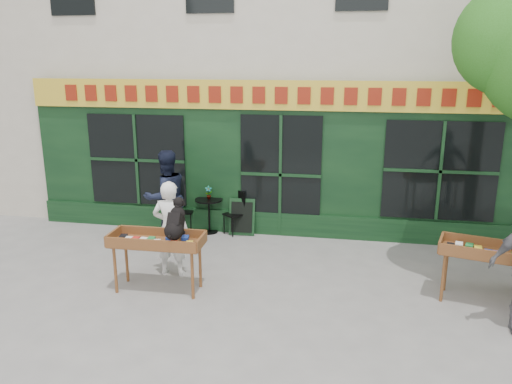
# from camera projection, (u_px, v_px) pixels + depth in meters

# --- Properties ---
(ground) EXTENTS (80.00, 80.00, 0.00)m
(ground) POSITION_uv_depth(u_px,v_px,m) (262.00, 280.00, 8.67)
(ground) COLOR slate
(ground) RESTS_ON ground
(building) EXTENTS (14.00, 7.26, 10.00)m
(building) POSITION_uv_depth(u_px,v_px,m) (300.00, 9.00, 13.05)
(building) COLOR beige
(building) RESTS_ON ground
(book_cart_center) EXTENTS (1.51, 0.63, 0.99)m
(book_cart_center) POSITION_uv_depth(u_px,v_px,m) (157.00, 243.00, 8.09)
(book_cart_center) COLOR brown
(book_cart_center) RESTS_ON ground
(dog) EXTENTS (0.35, 0.60, 0.60)m
(dog) POSITION_uv_depth(u_px,v_px,m) (175.00, 218.00, 7.86)
(dog) COLOR black
(dog) RESTS_ON book_cart_center
(woman) EXTENTS (0.63, 0.41, 1.70)m
(woman) POSITION_uv_depth(u_px,v_px,m) (170.00, 228.00, 8.70)
(woman) COLOR white
(woman) RESTS_ON ground
(book_cart_right) EXTENTS (1.61, 1.00, 0.99)m
(book_cart_right) POSITION_uv_depth(u_px,v_px,m) (492.00, 255.00, 7.61)
(book_cart_right) COLOR brown
(book_cart_right) RESTS_ON ground
(bistro_table) EXTENTS (0.60, 0.60, 0.76)m
(bistro_table) POSITION_uv_depth(u_px,v_px,m) (209.00, 209.00, 10.88)
(bistro_table) COLOR black
(bistro_table) RESTS_ON ground
(bistro_chair_left) EXTENTS (0.41, 0.40, 0.95)m
(bistro_chair_left) POSITION_uv_depth(u_px,v_px,m) (181.00, 207.00, 10.98)
(bistro_chair_left) COLOR black
(bistro_chair_left) RESTS_ON ground
(bistro_chair_right) EXTENTS (0.51, 0.51, 0.95)m
(bistro_chair_right) POSITION_uv_depth(u_px,v_px,m) (237.00, 209.00, 10.84)
(bistro_chair_right) COLOR black
(bistro_chair_right) RESTS_ON ground
(potted_plant) EXTENTS (0.18, 0.15, 0.29)m
(potted_plant) POSITION_uv_depth(u_px,v_px,m) (209.00, 193.00, 10.79)
(potted_plant) COLOR gray
(potted_plant) RESTS_ON bistro_table
(man_left) EXTENTS (1.20, 1.18, 1.95)m
(man_left) POSITION_uv_depth(u_px,v_px,m) (166.00, 197.00, 10.22)
(man_left) COLOR black
(man_left) RESTS_ON ground
(chalkboard) EXTENTS (0.56, 0.21, 0.79)m
(chalkboard) POSITION_uv_depth(u_px,v_px,m) (242.00, 217.00, 10.79)
(chalkboard) COLOR black
(chalkboard) RESTS_ON ground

